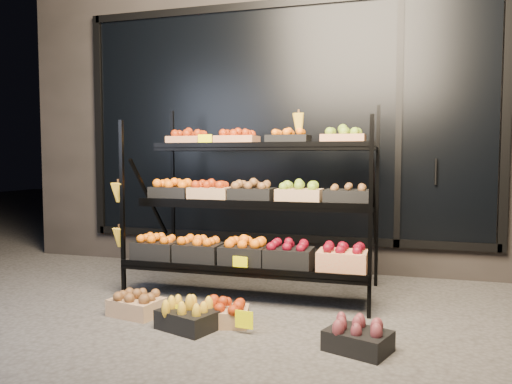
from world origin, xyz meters
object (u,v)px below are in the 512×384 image
(floor_crate_left, at_px, (136,303))
(floor_crate_midright, at_px, (224,313))
(floor_crate_midleft, at_px, (188,316))
(display_rack, at_px, (251,204))

(floor_crate_left, xyz_separation_m, floor_crate_midright, (0.70, -0.01, -0.00))
(floor_crate_midleft, bearing_deg, display_rack, 101.10)
(floor_crate_midleft, height_order, floor_crate_midright, floor_crate_midleft)
(display_rack, xyz_separation_m, floor_crate_left, (-0.65, -0.84, -0.70))
(floor_crate_midright, bearing_deg, floor_crate_left, 165.95)
(floor_crate_left, xyz_separation_m, floor_crate_midleft, (0.50, -0.17, 0.00))
(display_rack, xyz_separation_m, floor_crate_midleft, (-0.15, -1.01, -0.69))
(display_rack, relative_size, floor_crate_midright, 5.54)
(display_rack, relative_size, floor_crate_left, 5.25)
(floor_crate_midleft, bearing_deg, floor_crate_midright, 56.49)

